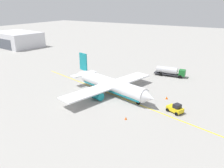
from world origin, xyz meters
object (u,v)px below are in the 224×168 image
Objects in this scene: pushback_tug at (175,108)px; safety_cone_wingtip at (126,118)px; fuel_tanker at (170,71)px; safety_cone_nose at (167,98)px; refueling_worker at (139,77)px; airplane at (111,85)px.

pushback_tug reaches higher than safety_cone_wingtip.
pushback_tug is 6.73× the size of safety_cone_wingtip.
fuel_tanker is 20.57m from safety_cone_nose.
refueling_worker is at bearing 134.27° from pushback_tug.
airplane is at bearing 173.76° from pushback_tug.
refueling_worker is (-17.11, 17.55, -0.19)m from pushback_tug.
refueling_worker is 2.30× the size of safety_cone_nose.
airplane is 25.81m from fuel_tanker.
refueling_worker is at bearing -130.66° from fuel_tanker.
safety_cone_wingtip is (1.54, -35.06, -1.42)m from fuel_tanker.
fuel_tanker reaches higher than safety_cone_wingtip.
airplane is 17.62× the size of refueling_worker.
pushback_tug is at bearing -57.37° from safety_cone_nose.
safety_cone_wingtip is (-8.10, -8.81, -0.70)m from pushback_tug.
safety_cone_nose is (12.97, -11.08, -0.45)m from refueling_worker.
airplane is at bearing -162.85° from safety_cone_nose.
pushback_tug is at bearing -45.73° from refueling_worker.
fuel_tanker is 35.12m from safety_cone_wingtip.
safety_cone_wingtip is at bearing -132.59° from pushback_tug.
safety_cone_nose reaches higher than safety_cone_wingtip.
airplane reaches higher than safety_cone_wingtip.
pushback_tug is 5.51× the size of safety_cone_nose.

